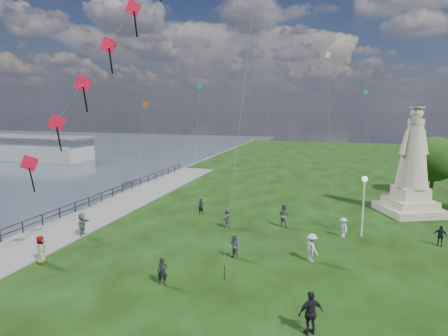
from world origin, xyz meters
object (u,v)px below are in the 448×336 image
(statue, at_px, (412,174))
(person_1, at_px, (234,247))
(lamppost, at_px, (364,193))
(pier_pavilion, at_px, (21,147))
(person_3, at_px, (311,313))
(person_5, at_px, (82,225))
(person_7, at_px, (284,215))
(person_6, at_px, (201,206))
(person_10, at_px, (41,250))
(person_8, at_px, (343,227))
(person_2, at_px, (312,248))
(person_9, at_px, (440,236))
(person_0, at_px, (162,271))
(person_11, at_px, (227,218))

(statue, relative_size, person_1, 5.85)
(statue, xyz_separation_m, lamppost, (-4.54, -7.81, -0.32))
(pier_pavilion, relative_size, person_3, 15.46)
(person_5, relative_size, person_7, 0.89)
(person_6, xyz_separation_m, person_10, (-5.83, -12.78, 0.14))
(person_8, bearing_deg, person_2, -54.40)
(pier_pavilion, height_order, person_9, pier_pavilion)
(person_5, relative_size, person_9, 1.15)
(pier_pavilion, relative_size, person_8, 20.48)
(person_3, height_order, person_5, person_3)
(lamppost, distance_m, person_1, 10.75)
(person_10, bearing_deg, lamppost, -84.03)
(person_0, bearing_deg, person_5, 122.61)
(person_8, bearing_deg, person_0, -75.62)
(person_1, relative_size, person_7, 0.86)
(person_10, bearing_deg, person_11, -65.95)
(person_5, relative_size, person_6, 1.16)
(person_9, height_order, person_10, person_10)
(statue, height_order, person_8, statue)
(person_2, height_order, person_6, person_2)
(person_5, relative_size, person_11, 1.04)
(pier_pavilion, height_order, lamppost, lamppost)
(person_11, bearing_deg, person_9, 94.88)
(lamppost, xyz_separation_m, person_10, (-19.29, -10.69, -2.42))
(person_1, height_order, person_10, person_10)
(person_3, distance_m, person_10, 16.64)
(statue, height_order, person_9, statue)
(person_0, xyz_separation_m, person_10, (-8.41, 0.45, 0.11))
(person_6, relative_size, person_8, 1.00)
(person_0, height_order, person_2, person_2)
(person_10, distance_m, person_11, 13.40)
(lamppost, bearing_deg, pier_pavilion, 154.12)
(person_9, bearing_deg, person_8, -161.64)
(person_2, height_order, person_11, person_2)
(person_8, height_order, person_9, person_9)
(person_1, xyz_separation_m, person_10, (-11.25, -4.00, 0.06))
(person_11, bearing_deg, person_6, -128.80)
(lamppost, height_order, person_1, lamppost)
(lamppost, bearing_deg, person_2, -120.12)
(person_9, bearing_deg, person_3, -103.29)
(person_7, distance_m, person_11, 4.56)
(pier_pavilion, bearing_deg, person_8, -26.75)
(person_1, bearing_deg, person_8, 80.18)
(person_2, distance_m, person_11, 8.38)
(person_6, relative_size, person_7, 0.77)
(pier_pavilion, height_order, person_7, pier_pavilion)
(lamppost, height_order, person_0, lamppost)
(statue, bearing_deg, pier_pavilion, 138.25)
(statue, bearing_deg, person_11, -172.86)
(person_1, bearing_deg, lamppost, 77.03)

